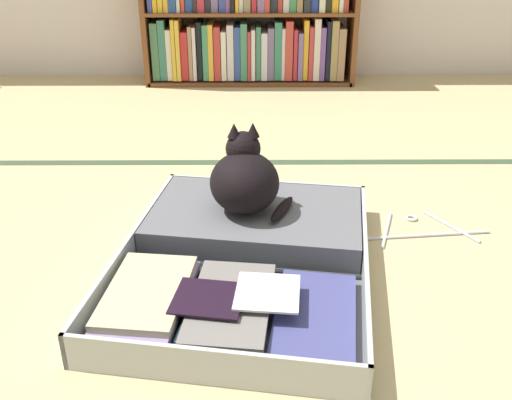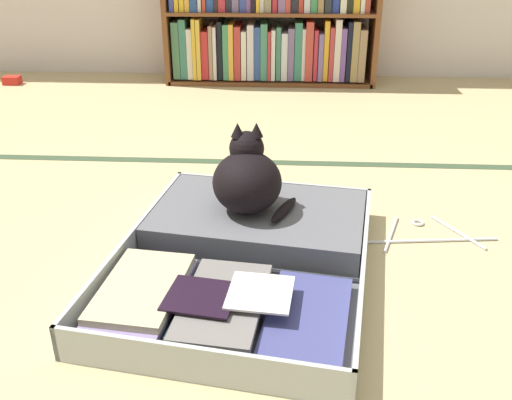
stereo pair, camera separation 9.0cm
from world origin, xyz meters
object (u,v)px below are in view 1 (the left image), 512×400
at_px(open_suitcase, 245,251).
at_px(clothes_hanger, 420,229).
at_px(black_cat, 245,179).
at_px(bookshelf, 248,14).

bearing_deg(open_suitcase, clothes_hanger, 18.17).
bearing_deg(open_suitcase, black_cat, 90.24).
relative_size(bookshelf, black_cat, 4.50).
bearing_deg(clothes_hanger, bookshelf, 106.72).
distance_m(black_cat, clothes_hanger, 0.61).
xyz_separation_m(open_suitcase, black_cat, (-0.00, 0.17, 0.16)).
bearing_deg(bookshelf, open_suitcase, -90.06).
xyz_separation_m(open_suitcase, clothes_hanger, (0.58, 0.19, -0.04)).
bearing_deg(bookshelf, black_cat, -90.08).
xyz_separation_m(bookshelf, clothes_hanger, (0.58, -1.92, -0.40)).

